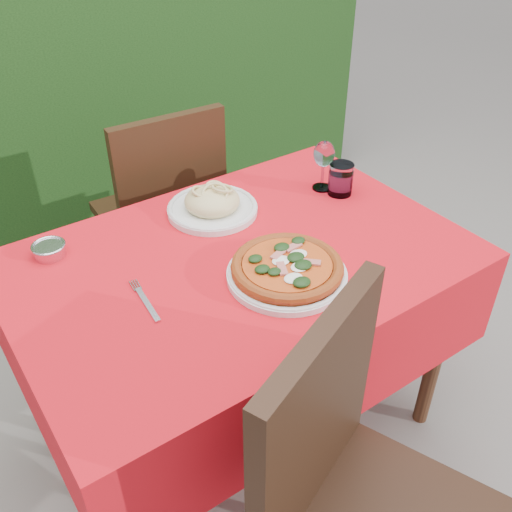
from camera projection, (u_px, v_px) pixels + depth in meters
ground at (243, 425)px, 2.04m from camera, size 60.00×60.00×0.00m
hedge at (46, 57)px, 2.53m from camera, size 3.20×0.55×1.78m
dining_table at (241, 297)px, 1.69m from camera, size 1.26×0.86×0.75m
chair_near at (357, 496)px, 1.20m from camera, size 0.59×0.59×1.00m
chair_far at (164, 206)px, 2.22m from camera, size 0.44×0.44×0.94m
pizza_plate at (287, 269)px, 1.50m from camera, size 0.32×0.32×0.06m
pasta_plate at (212, 204)px, 1.77m from camera, size 0.28×0.28×0.08m
water_glass at (340, 180)px, 1.85m from camera, size 0.08×0.08×0.11m
wine_glass at (324, 156)px, 1.84m from camera, size 0.07×0.07×0.17m
fork at (148, 304)px, 1.42m from camera, size 0.04×0.20×0.01m
steel_ramekin at (49, 251)px, 1.59m from camera, size 0.09×0.09×0.03m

